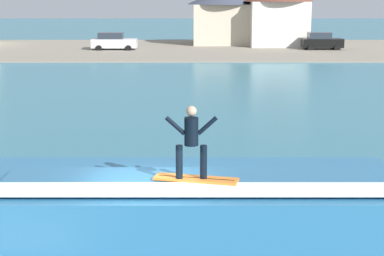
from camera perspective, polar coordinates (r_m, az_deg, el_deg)
ground_plane at (r=15.64m, az=-4.08°, el=-10.73°), size 260.00×260.00×0.00m
wave_crest at (r=15.91m, az=-0.04°, el=-7.09°), size 10.33×4.06×1.77m
surfboard at (r=14.89m, az=0.53°, el=-4.54°), size 2.01×0.93×0.06m
surfer at (r=14.60m, az=0.11°, el=-0.92°), size 1.20×0.32×1.70m
shoreline_bank at (r=67.43m, az=-0.80°, el=7.00°), size 120.00×24.43×0.12m
car_near_shore at (r=66.73m, az=-6.79°, el=7.63°), size 4.60×2.15×1.86m
car_far_shore at (r=67.93m, az=11.59°, el=7.55°), size 4.13×2.23×1.86m
house_gabled_white at (r=71.73m, az=7.84°, el=10.28°), size 7.66×7.66×7.08m
house_small_cottage at (r=73.23m, az=2.79°, el=10.05°), size 7.70×7.70×6.79m
tree_short_bushy at (r=73.70m, az=6.50°, el=10.91°), size 2.87×2.87×6.11m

